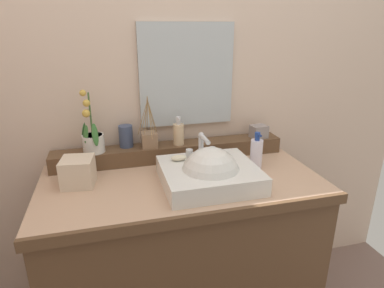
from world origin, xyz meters
name	(u,v)px	position (x,y,z in m)	size (l,w,h in m)	color
wall_back	(162,61)	(0.00, 0.42, 1.31)	(2.87, 0.20, 2.62)	beige
vanity_cabinet	(183,256)	(0.00, 0.00, 0.42)	(1.23, 0.63, 0.84)	brown
back_ledge	(171,152)	(0.00, 0.24, 0.88)	(1.16, 0.12, 0.08)	brown
sink_basin	(210,176)	(0.10, -0.08, 0.88)	(0.40, 0.36, 0.28)	white
soap_bar	(179,158)	(-0.01, 0.03, 0.93)	(0.07, 0.04, 0.02)	beige
potted_plant	(92,139)	(-0.37, 0.22, 0.99)	(0.11, 0.12, 0.30)	silver
soap_dispenser	(179,133)	(0.04, 0.23, 0.98)	(0.05, 0.06, 0.14)	beige
tumbler_cup	(126,136)	(-0.22, 0.26, 0.97)	(0.07, 0.07, 0.11)	#3A4665
reed_diffuser	(149,139)	(-0.11, 0.22, 0.96)	(0.10, 0.13, 0.25)	#8A6A4F
trinket_box	(259,132)	(0.47, 0.22, 0.95)	(0.08, 0.07, 0.07)	gray
lotion_bottle	(256,153)	(0.36, 0.02, 0.91)	(0.06, 0.06, 0.18)	white
tissue_box	(78,172)	(-0.44, 0.06, 0.90)	(0.13, 0.13, 0.12)	beige
mirror	(187,75)	(0.10, 0.30, 1.25)	(0.47, 0.02, 0.50)	silver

